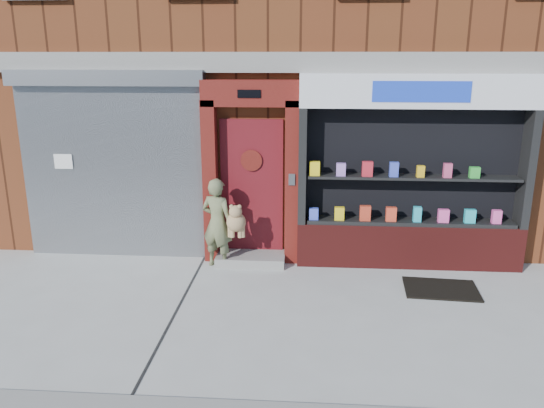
# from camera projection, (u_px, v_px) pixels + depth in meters

# --- Properties ---
(ground) EXTENTS (80.00, 80.00, 0.00)m
(ground) POSITION_uv_depth(u_px,v_px,m) (294.00, 314.00, 6.92)
(ground) COLOR #9E9E99
(ground) RESTS_ON ground
(building) EXTENTS (12.00, 8.16, 8.00)m
(building) POSITION_uv_depth(u_px,v_px,m) (304.00, 20.00, 11.59)
(building) COLOR #5C2A15
(building) RESTS_ON ground
(shutter_bay) EXTENTS (3.10, 0.30, 3.04)m
(shutter_bay) POSITION_uv_depth(u_px,v_px,m) (112.00, 154.00, 8.51)
(shutter_bay) COLOR gray
(shutter_bay) RESTS_ON ground
(red_door_bay) EXTENTS (1.52, 0.58, 2.90)m
(red_door_bay) POSITION_uv_depth(u_px,v_px,m) (251.00, 173.00, 8.36)
(red_door_bay) COLOR #55120E
(red_door_bay) RESTS_ON ground
(pharmacy_bay) EXTENTS (3.50, 0.41, 3.00)m
(pharmacy_bay) POSITION_uv_depth(u_px,v_px,m) (412.00, 182.00, 8.17)
(pharmacy_bay) COLOR #5A1715
(pharmacy_bay) RESTS_ON ground
(woman) EXTENTS (0.77, 0.50, 1.44)m
(woman) POSITION_uv_depth(u_px,v_px,m) (220.00, 223.00, 8.28)
(woman) COLOR #656B46
(woman) RESTS_ON ground
(doormat) EXTENTS (1.08, 0.79, 0.03)m
(doormat) POSITION_uv_depth(u_px,v_px,m) (441.00, 289.00, 7.62)
(doormat) COLOR black
(doormat) RESTS_ON ground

